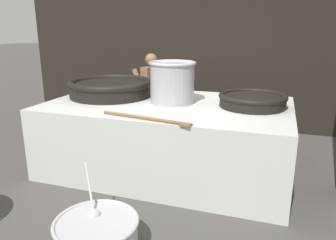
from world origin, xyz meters
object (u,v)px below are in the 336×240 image
object	(u,v)px
giant_wok_near	(111,87)
prep_bowl_vegetables	(97,234)
giant_wok_far	(252,100)
cook	(151,93)
stock_pot	(172,81)

from	to	relation	value
giant_wok_near	prep_bowl_vegetables	distance (m)	2.54
giant_wok_far	prep_bowl_vegetables	xyz separation A→B (m)	(-1.17, -2.13, -0.91)
giant_wok_near	giant_wok_far	world-z (taller)	giant_wok_near
giant_wok_near	cook	bearing A→B (deg)	77.79
giant_wok_near	cook	size ratio (longest dim) A/B	0.82
cook	prep_bowl_vegetables	bearing A→B (deg)	114.98
giant_wok_far	cook	distance (m)	2.22
prep_bowl_vegetables	cook	bearing A→B (deg)	102.61
giant_wok_near	giant_wok_far	xyz separation A→B (m)	(2.14, -0.02, -0.04)
cook	prep_bowl_vegetables	xyz separation A→B (m)	(0.73, -3.25, -0.67)
giant_wok_far	prep_bowl_vegetables	world-z (taller)	giant_wok_far
cook	prep_bowl_vegetables	distance (m)	3.39
cook	prep_bowl_vegetables	world-z (taller)	cook
stock_pot	cook	world-z (taller)	cook
stock_pot	prep_bowl_vegetables	distance (m)	2.32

